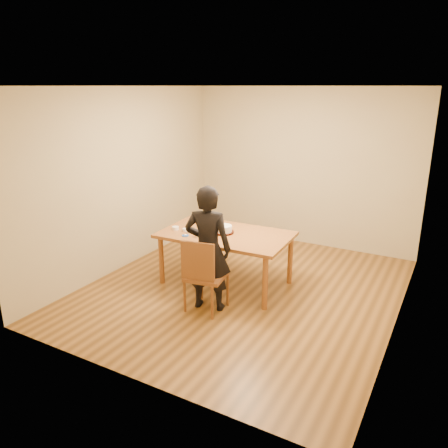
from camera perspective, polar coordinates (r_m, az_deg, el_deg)
The scene contains 16 objects.
room_shell at distance 5.98m, azimuth 4.09°, elevation 4.50°, with size 4.00×4.50×2.70m.
dining_table at distance 6.05m, azimuth 0.23°, elevation -1.41°, with size 1.77×1.05×0.04m, color brown.
dining_chair at distance 5.46m, azimuth -2.33°, elevation -6.77°, with size 0.46×0.46×0.04m, color brown.
cake_plate at distance 6.05m, azimuth -0.08°, elevation -1.06°, with size 0.29×0.29×0.02m, color red.
cake at distance 6.04m, azimuth -0.08°, elevation -0.63°, with size 0.24×0.24×0.08m, color white.
frosting_dome at distance 6.02m, azimuth -0.08°, elevation -0.17°, with size 0.23×0.23×0.03m, color white.
frosting_tub at distance 5.90m, azimuth -3.19°, elevation -1.25°, with size 0.10×0.10×0.09m, color white.
frosting_lid at distance 5.96m, azimuth -5.08°, elevation -1.51°, with size 0.10×0.10×0.01m, color #1B4AB0.
frosting_dollop at distance 5.95m, azimuth -5.09°, elevation -1.39°, with size 0.04×0.04×0.02m, color white.
ramekin_green at distance 6.07m, azimuth -4.47°, elevation -0.98°, with size 0.09×0.09×0.04m, color white.
ramekin_yellow at distance 6.22m, azimuth -6.35°, elevation -0.53°, with size 0.09×0.09×0.04m, color white.
ramekin_multi at distance 6.15m, azimuth -5.09°, elevation -0.76°, with size 0.08×0.08×0.04m, color white.
candy_box_pink at distance 6.58m, azimuth -2.92°, elevation 0.44°, with size 0.12×0.06×0.02m, color #CE3087.
candy_box_green at distance 6.58m, azimuth -2.94°, elevation 0.62°, with size 0.13×0.07×0.02m, color green.
spatula at distance 5.78m, azimuth -2.52°, elevation -2.05°, with size 0.17×0.02×0.01m, color black.
person at distance 5.36m, azimuth -2.12°, elevation -3.23°, with size 0.58×0.38×1.59m, color black.
Camera 1 is at (2.44, -4.94, 2.70)m, focal length 35.00 mm.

